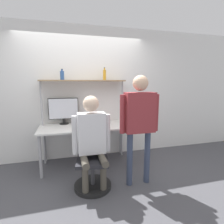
% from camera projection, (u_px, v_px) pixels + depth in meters
% --- Properties ---
extents(ground_plane, '(12.00, 12.00, 0.00)m').
position_uv_depth(ground_plane, '(90.00, 174.00, 3.06)').
color(ground_plane, '#4C4C51').
extents(wall_back, '(8.00, 0.06, 2.70)m').
position_uv_depth(wall_back, '(83.00, 94.00, 3.62)').
color(wall_back, white).
rests_on(wall_back, ground_plane).
extents(desk, '(1.71, 0.78, 0.77)m').
position_uv_depth(desk, '(86.00, 129.00, 3.33)').
color(desk, silver).
rests_on(desk, ground_plane).
extents(shelf_unit, '(1.63, 0.31, 1.63)m').
position_uv_depth(shelf_unit, '(84.00, 91.00, 3.43)').
color(shelf_unit, '#997A56').
rests_on(shelf_unit, ground_plane).
extents(monitor, '(0.57, 0.18, 0.51)m').
position_uv_depth(monitor, '(64.00, 110.00, 3.42)').
color(monitor, black).
rests_on(monitor, desk).
extents(laptop, '(0.29, 0.21, 0.21)m').
position_uv_depth(laptop, '(85.00, 125.00, 3.13)').
color(laptop, '#333338').
rests_on(laptop, desk).
extents(cell_phone, '(0.07, 0.15, 0.01)m').
position_uv_depth(cell_phone, '(98.00, 127.00, 3.17)').
color(cell_phone, silver).
rests_on(cell_phone, desk).
extents(office_chair, '(0.56, 0.56, 0.91)m').
position_uv_depth(office_chair, '(93.00, 169.00, 2.66)').
color(office_chair, black).
rests_on(office_chair, ground_plane).
extents(person_seated, '(0.56, 0.47, 1.40)m').
position_uv_depth(person_seated, '(92.00, 135.00, 2.52)').
color(person_seated, '#4C473D').
rests_on(person_seated, ground_plane).
extents(person_standing, '(0.62, 0.23, 1.69)m').
position_uv_depth(person_standing, '(140.00, 116.00, 2.60)').
color(person_standing, '#38425B').
rests_on(person_standing, ground_plane).
extents(bottle_blue, '(0.07, 0.07, 0.20)m').
position_uv_depth(bottle_blue, '(62.00, 75.00, 3.28)').
color(bottle_blue, '#335999').
rests_on(bottle_blue, shelf_unit).
extents(bottle_amber, '(0.06, 0.06, 0.24)m').
position_uv_depth(bottle_amber, '(104.00, 75.00, 3.48)').
color(bottle_amber, gold).
rests_on(bottle_amber, shelf_unit).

